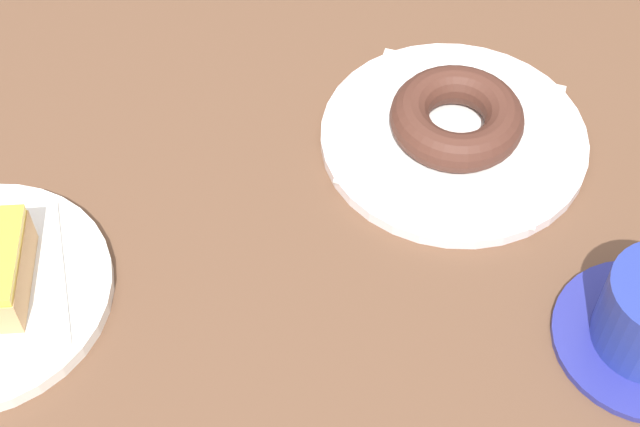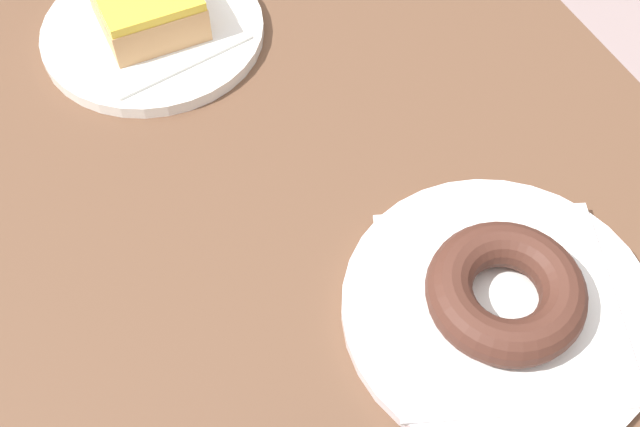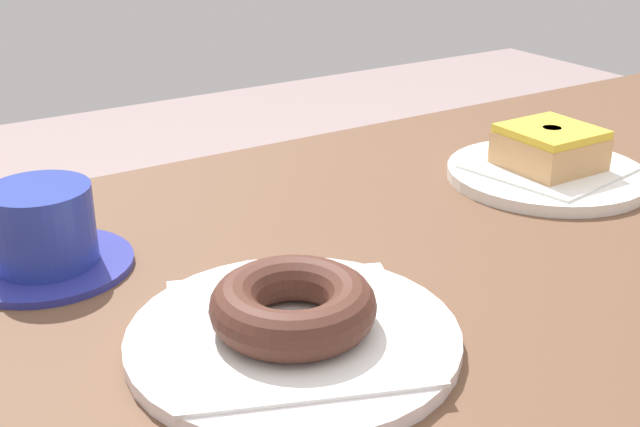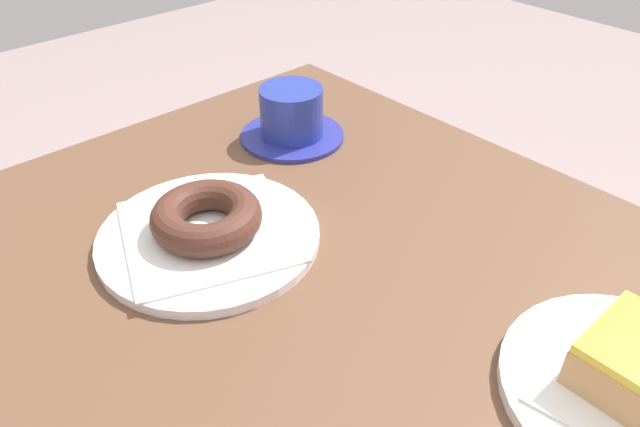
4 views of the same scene
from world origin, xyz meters
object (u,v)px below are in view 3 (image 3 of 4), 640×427
donut_chocolate_ring (293,305)px  coffee_cup (44,232)px  donut_glazed_square (550,147)px  plate_chocolate_ring (293,338)px  plate_glazed_square (547,174)px

donut_chocolate_ring → coffee_cup: (0.11, -0.20, 0.00)m
donut_glazed_square → coffee_cup: 0.49m
plate_chocolate_ring → plate_glazed_square: bearing=-160.8°
donut_glazed_square → plate_chocolate_ring: donut_glazed_square is taller
plate_glazed_square → donut_glazed_square: bearing=0.0°
plate_glazed_square → coffee_cup: size_ratio=1.50×
coffee_cup → plate_glazed_square: bearing=171.8°
plate_glazed_square → coffee_cup: (0.49, -0.07, 0.03)m
donut_glazed_square → coffee_cup: (0.49, -0.07, -0.00)m
donut_chocolate_ring → coffee_cup: coffee_cup is taller
plate_glazed_square → donut_chocolate_ring: 0.40m
plate_chocolate_ring → coffee_cup: 0.23m
plate_glazed_square → donut_glazed_square: size_ratio=2.36×
donut_glazed_square → coffee_cup: size_ratio=0.64×
donut_glazed_square → donut_chocolate_ring: size_ratio=0.77×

